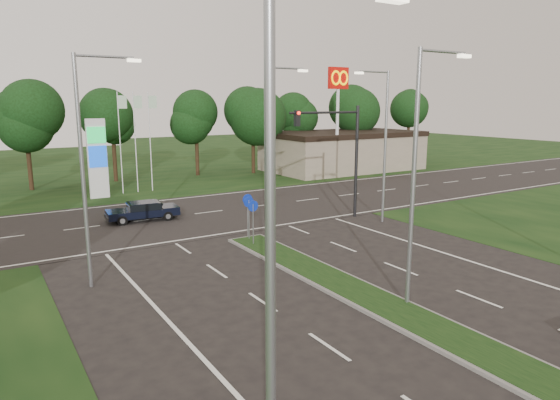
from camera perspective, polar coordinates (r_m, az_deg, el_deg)
ground at (r=15.27m, az=29.30°, el=-18.67°), size 160.00×160.00×0.00m
verge_far at (r=62.57m, az=-20.59°, el=3.84°), size 160.00×50.00×0.02m
cross_road at (r=33.10m, az=-9.72°, el=-1.61°), size 160.00×12.00×0.02m
median_kerb at (r=17.20m, az=17.32°, el=-14.02°), size 2.00×26.00×0.12m
commercial_building at (r=54.29m, az=7.19°, el=5.57°), size 16.00×9.00×4.00m
streetlight_median_near at (r=17.83m, az=15.52°, el=3.82°), size 2.53×0.22×9.00m
streetlight_median_far at (r=25.64m, az=-1.16°, el=6.35°), size 2.53×0.22×9.00m
streetlight_left_near at (r=7.37m, az=0.23°, el=-5.89°), size 2.53×0.22×9.00m
streetlight_left_far at (r=20.43m, az=-21.18°, el=4.36°), size 2.53×0.22×9.00m
streetlight_right_far at (r=30.36m, az=11.69°, el=6.88°), size 2.53×0.22×9.00m
traffic_signal at (r=30.84m, az=6.91°, el=6.30°), size 5.10×0.42×7.00m
median_signs at (r=26.00m, az=-3.48°, el=-1.11°), size 1.16×1.76×2.38m
gas_pylon at (r=40.08m, az=-19.87°, el=4.74°), size 5.80×1.26×8.00m
mcdonalds_sign at (r=48.40m, az=6.66°, el=12.00°), size 2.20×0.47×10.40m
treeline_far at (r=47.48m, az=-17.32°, el=10.20°), size 6.00×6.00×9.90m
navy_sedan at (r=31.90m, az=-15.39°, el=-1.18°), size 4.39×2.13×1.17m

